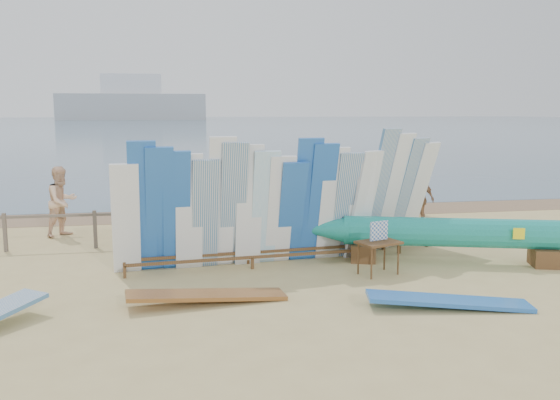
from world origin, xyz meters
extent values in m
plane|color=tan|center=(0.00, 0.00, 0.00)|extent=(160.00, 160.00, 0.00)
cube|color=#3E5870|center=(0.00, 128.00, 0.00)|extent=(320.00, 240.00, 0.02)
cube|color=#85684B|center=(0.00, 7.20, 0.00)|extent=(40.00, 2.60, 0.01)
cube|color=#999EA3|center=(-12.00, 180.00, 4.02)|extent=(45.00, 8.00, 8.00)
cube|color=silver|center=(-12.00, 180.00, 11.02)|extent=(18.00, 6.00, 6.00)
cube|color=#6B5E51|center=(0.00, 3.00, 0.80)|extent=(12.00, 0.06, 0.06)
cube|color=#6B5E51|center=(-4.00, 3.00, 0.45)|extent=(0.08, 0.08, 0.90)
cube|color=#6B5E51|center=(-2.00, 3.00, 0.45)|extent=(0.08, 0.08, 0.90)
cube|color=#6B5E51|center=(0.00, 3.00, 0.45)|extent=(0.08, 0.08, 0.90)
cube|color=#6B5E51|center=(2.00, 3.00, 0.45)|extent=(0.08, 0.08, 0.90)
cube|color=#6B5E51|center=(4.00, 3.00, 0.45)|extent=(0.08, 0.08, 0.90)
cube|color=#6B5E51|center=(6.00, 3.00, 0.45)|extent=(0.08, 0.08, 0.90)
cube|color=brown|center=(1.41, 0.47, 0.24)|extent=(5.08, 0.49, 0.06)
cube|color=brown|center=(1.37, 0.90, 0.24)|extent=(5.08, 0.49, 0.06)
cube|color=white|center=(-1.09, 0.47, 1.12)|extent=(0.59, 0.65, 2.24)
cube|color=blue|center=(-0.76, 0.50, 1.34)|extent=(0.60, 0.81, 2.68)
cube|color=blue|center=(-0.43, 0.53, 1.28)|extent=(0.61, 0.87, 2.56)
cube|color=blue|center=(-0.10, 0.56, 1.24)|extent=(0.60, 0.79, 2.47)
cube|color=white|center=(0.14, 0.58, 1.20)|extent=(0.58, 0.61, 2.41)
cube|color=silver|center=(0.47, 0.61, 1.14)|extent=(0.59, 0.70, 2.28)
cube|color=white|center=(0.80, 0.64, 1.37)|extent=(0.60, 0.78, 2.74)
cube|color=silver|center=(1.05, 0.66, 1.31)|extent=(0.60, 0.83, 2.62)
cube|color=white|center=(1.38, 0.68, 1.28)|extent=(0.58, 0.58, 2.57)
cube|color=#93C9EB|center=(1.70, 0.71, 1.22)|extent=(0.59, 0.72, 2.44)
cube|color=white|center=(2.03, 0.74, 1.16)|extent=(0.60, 0.74, 2.33)
cube|color=blue|center=(2.28, 0.76, 1.10)|extent=(0.60, 0.82, 2.20)
cube|color=blue|center=(2.61, 0.79, 1.34)|extent=(0.60, 0.77, 2.69)
cube|color=blue|center=(2.94, 0.82, 1.29)|extent=(0.60, 0.81, 2.57)
cube|color=white|center=(3.18, 0.84, 1.24)|extent=(0.60, 0.73, 2.49)
cube|color=silver|center=(3.51, 0.87, 1.18)|extent=(0.60, 0.78, 2.37)
cube|color=white|center=(3.84, 0.89, 1.16)|extent=(0.58, 0.52, 2.32)
cube|color=brown|center=(4.87, 1.19, 0.26)|extent=(1.84, 1.09, 0.06)
cube|color=brown|center=(4.65, 1.59, 0.26)|extent=(1.84, 1.09, 0.06)
cube|color=white|center=(3.91, 0.90, 1.20)|extent=(0.81, 0.82, 2.39)
cube|color=silver|center=(4.34, 1.15, 1.43)|extent=(0.88, 0.96, 2.86)
cube|color=white|center=(4.77, 1.39, 1.37)|extent=(0.89, 0.98, 2.74)
cube|color=silver|center=(5.20, 1.64, 1.31)|extent=(0.90, 0.99, 2.63)
cube|color=white|center=(5.55, 1.84, 1.25)|extent=(0.91, 1.01, 2.51)
cube|color=brown|center=(3.86, 0.72, 0.19)|extent=(0.68, 0.75, 0.38)
cube|color=brown|center=(7.46, -0.39, 0.19)|extent=(0.68, 0.75, 0.38)
cylinder|color=teal|center=(5.66, 0.16, 0.67)|extent=(4.59, 1.95, 0.63)
cone|color=teal|center=(2.96, 0.99, 0.67)|extent=(1.37, 0.93, 0.58)
cube|color=yellow|center=(6.77, -0.50, 0.74)|extent=(0.23, 0.09, 0.23)
cube|color=brown|center=(3.81, -0.37, 0.65)|extent=(0.95, 0.81, 0.05)
cube|color=white|center=(3.81, -0.37, 0.89)|extent=(0.41, 0.17, 0.38)
cube|color=blue|center=(4.28, -2.51, 0.00)|extent=(2.76, 1.07, 0.24)
cube|color=brown|center=(0.37, -1.54, 0.00)|extent=(2.74, 0.85, 0.28)
cube|color=red|center=(-0.75, 3.77, 0.34)|extent=(0.76, 0.73, 0.05)
cube|color=red|center=(-0.64, 4.00, 0.64)|extent=(0.60, 0.41, 0.59)
cube|color=red|center=(0.61, 3.68, 0.35)|extent=(0.69, 0.64, 0.05)
cube|color=red|center=(0.57, 3.93, 0.66)|extent=(0.62, 0.28, 0.60)
cube|color=red|center=(1.08, 3.75, 0.50)|extent=(0.51, 0.74, 0.50)
cube|color=red|center=(1.12, 4.02, 0.83)|extent=(0.43, 0.21, 0.32)
imported|color=#8C6042|center=(1.93, 5.62, 0.82)|extent=(0.67, 0.48, 1.65)
imported|color=beige|center=(-0.40, 7.15, 0.80)|extent=(1.55, 1.02, 1.60)
imported|color=beige|center=(5.42, 4.23, 0.79)|extent=(0.41, 0.79, 1.59)
imported|color=tan|center=(5.65, 5.37, 0.78)|extent=(0.98, 1.04, 1.57)
imported|color=#8C6042|center=(6.50, 3.93, 0.83)|extent=(0.87, 1.04, 1.65)
imported|color=tan|center=(-1.02, 5.47, 0.95)|extent=(0.82, 1.32, 1.90)
imported|color=tan|center=(7.05, 6.08, 0.92)|extent=(0.79, 1.28, 1.84)
imported|color=beige|center=(-2.99, 4.56, 0.91)|extent=(0.90, 0.94, 1.81)
camera|label=1|loc=(-0.16, -11.28, 3.25)|focal=38.00mm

